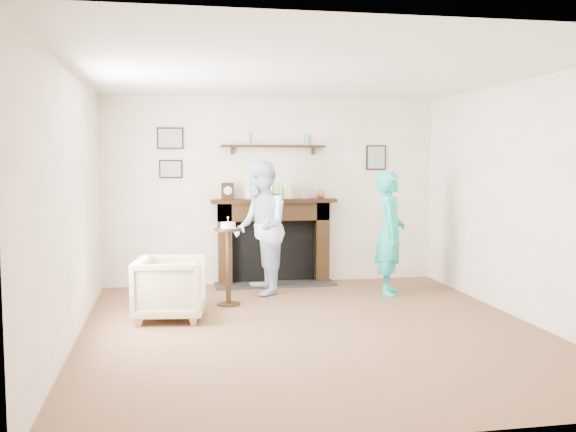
% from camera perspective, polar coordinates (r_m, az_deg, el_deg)
% --- Properties ---
extents(ground, '(5.00, 5.00, 0.00)m').
position_cam_1_polar(ground, '(6.43, 2.22, -10.08)').
color(ground, brown).
rests_on(ground, ground).
extents(room_shell, '(4.54, 5.02, 2.52)m').
position_cam_1_polar(room_shell, '(6.88, 0.99, 4.61)').
color(room_shell, beige).
rests_on(room_shell, ground).
extents(armchair, '(0.81, 0.79, 0.66)m').
position_cam_1_polar(armchair, '(6.95, -10.34, -8.99)').
color(armchair, gray).
rests_on(armchair, ground).
extents(man, '(0.65, 0.82, 1.67)m').
position_cam_1_polar(man, '(8.08, -2.45, -6.92)').
color(man, '#CBE0FF').
rests_on(man, ground).
extents(woman, '(0.54, 0.65, 1.53)m').
position_cam_1_polar(woman, '(8.14, 8.98, -6.89)').
color(woman, teal).
rests_on(woman, ground).
extents(pedestal_table, '(0.32, 0.32, 1.02)m').
position_cam_1_polar(pedestal_table, '(7.39, -5.34, -3.11)').
color(pedestal_table, black).
rests_on(pedestal_table, ground).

